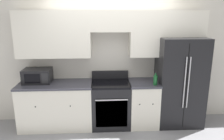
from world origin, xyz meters
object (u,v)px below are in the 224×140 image
Objects in this scene: microwave at (38,76)px; oven_range at (111,104)px; refrigerator at (179,81)px; bottle at (155,80)px.

oven_range is at bearing -3.61° from microwave.
refrigerator is at bearing -0.38° from microwave.
refrigerator reaches higher than bottle.
oven_range is at bearing 167.50° from bottle.
oven_range is 0.60× the size of refrigerator.
refrigerator is at bearing 2.95° from oven_range.
refrigerator is 2.76m from microwave.
refrigerator is 6.93× the size of bottle.
microwave is at bearing 176.39° from oven_range.
bottle reaches higher than oven_range.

